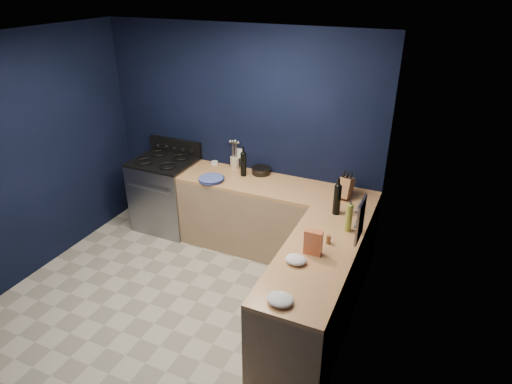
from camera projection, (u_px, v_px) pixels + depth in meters
The scene contains 28 objects.
floor at pixel (167, 310), 4.46m from camera, with size 3.50×3.50×0.02m, color #B8B2A1.
ceiling at pixel (135, 42), 3.28m from camera, with size 3.50×3.50×0.02m, color silver.
wall_back at pixel (240, 136), 5.30m from camera, with size 3.50×0.02×2.60m, color black.
wall_right at pixel (350, 241), 3.23m from camera, with size 0.02×3.50×2.60m, color black.
wall_left at pixel (13, 165), 4.51m from camera, with size 0.02×3.50×2.60m, color black.
cab_back at pixel (275, 220), 5.21m from camera, with size 2.30×0.63×0.86m, color #A2815F.
top_back at pixel (275, 187), 5.01m from camera, with size 2.30×0.63×0.04m, color #9A6237.
cab_right at pixel (313, 298), 3.97m from camera, with size 0.63×1.67×0.86m, color #A2815F.
top_right at pixel (316, 257), 3.77m from camera, with size 0.63×1.67×0.04m, color #9A6237.
gas_range at pixel (167, 195), 5.74m from camera, with size 0.76×0.66×0.92m, color gray.
oven_door at pixel (152, 206), 5.49m from camera, with size 0.59×0.02×0.42m, color black.
cooktop at pixel (163, 162), 5.53m from camera, with size 0.76×0.66×0.03m, color black.
backguard at pixel (176, 146), 5.73m from camera, with size 0.76×0.06×0.20m, color black.
spice_panel at pixel (361, 220), 3.74m from camera, with size 0.02×0.28×0.38m, color gray.
wall_outlet at pixel (240, 154), 5.39m from camera, with size 0.09×0.02×0.13m, color white.
plate_stack at pixel (211, 179), 5.10m from camera, with size 0.29×0.29×0.04m, color #4049A9.
ramekin at pixel (214, 163), 5.54m from camera, with size 0.09×0.09×0.03m, color white.
utensil_crock at pixel (235, 162), 5.41m from camera, with size 0.11×0.11×0.14m, color beige.
wine_bottle_back at pixel (243, 165), 5.17m from camera, with size 0.07×0.07×0.28m, color black.
lemon_basket at pixel (261, 171), 5.26m from camera, with size 0.22×0.22×0.09m, color black.
knife_block at pixel (346, 188), 4.69m from camera, with size 0.12×0.20×0.22m, color #9A5E30.
wine_bottle_right at pixel (337, 200), 4.34m from camera, with size 0.08×0.08×0.31m, color black.
oil_bottle at pixel (349, 218), 4.06m from camera, with size 0.06×0.06×0.28m, color #969F38.
spice_jar_near at pixel (307, 236), 3.94m from camera, with size 0.05×0.05×0.10m, color olive.
spice_jar_far at pixel (328, 239), 3.91m from camera, with size 0.04×0.04×0.08m, color olive.
crouton_bag at pixel (313, 242), 3.74m from camera, with size 0.15×0.07×0.23m, color #CC2241.
towel_front at pixel (296, 260), 3.65m from camera, with size 0.18×0.16×0.06m, color white.
towel_end at pixel (280, 299), 3.21m from camera, with size 0.20×0.18×0.06m, color white.
Camera 1 is at (2.23, -2.77, 3.08)m, focal length 30.60 mm.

